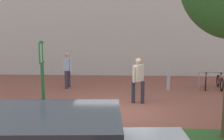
# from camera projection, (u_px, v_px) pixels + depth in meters

# --- Properties ---
(ground_plane) EXTENTS (60.00, 60.00, 0.00)m
(ground_plane) POSITION_uv_depth(u_px,v_px,m) (116.00, 111.00, 8.89)
(ground_plane) COLOR brown
(planter_strip) EXTENTS (7.00, 1.10, 0.16)m
(planter_strip) POSITION_uv_depth(u_px,v_px,m) (152.00, 139.00, 6.42)
(planter_strip) COLOR #336028
(planter_strip) RESTS_ON ground
(parking_sign_post) EXTENTS (0.08, 0.36, 2.49)m
(parking_sign_post) POSITION_uv_depth(u_px,v_px,m) (42.00, 77.00, 6.33)
(parking_sign_post) COLOR #2D7238
(parking_sign_post) RESTS_ON ground
(bike_at_sign) EXTENTS (1.68, 0.42, 0.86)m
(bike_at_sign) POSITION_uv_depth(u_px,v_px,m) (47.00, 123.00, 6.76)
(bike_at_sign) COLOR black
(bike_at_sign) RESTS_ON ground
(bollard_steel) EXTENTS (0.16, 0.16, 0.90)m
(bollard_steel) POSITION_uv_depth(u_px,v_px,m) (168.00, 80.00, 12.05)
(bollard_steel) COLOR #ADADB2
(bollard_steel) RESTS_ON ground
(person_shirt_blue) EXTENTS (0.49, 0.49, 1.72)m
(person_shirt_blue) POSITION_uv_depth(u_px,v_px,m) (138.00, 78.00, 9.79)
(person_shirt_blue) COLOR #2D2D38
(person_shirt_blue) RESTS_ON ground
(person_casual_tan) EXTENTS (0.50, 0.50, 1.72)m
(person_casual_tan) POSITION_uv_depth(u_px,v_px,m) (67.00, 68.00, 12.41)
(person_casual_tan) COLOR #383342
(person_casual_tan) RESTS_ON ground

